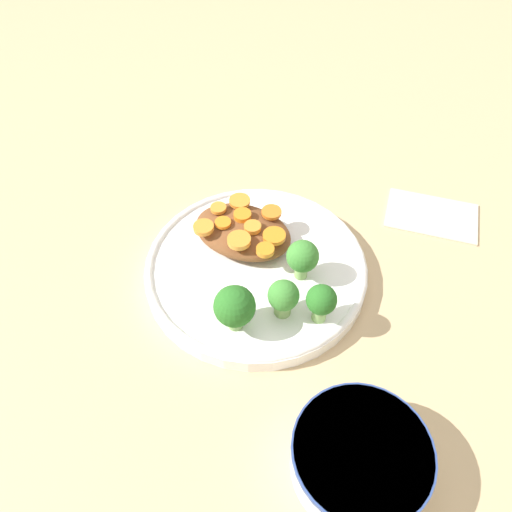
# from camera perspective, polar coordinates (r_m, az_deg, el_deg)

# --- Properties ---
(ground_plane) EXTENTS (4.00, 4.00, 0.00)m
(ground_plane) POSITION_cam_1_polar(r_m,az_deg,el_deg) (0.61, 0.00, -2.02)
(ground_plane) COLOR tan
(plate) EXTENTS (0.27, 0.27, 0.02)m
(plate) POSITION_cam_1_polar(r_m,az_deg,el_deg) (0.60, 0.00, -1.30)
(plate) COLOR white
(plate) RESTS_ON ground_plane
(dip_bowl) EXTENTS (0.12, 0.12, 0.05)m
(dip_bowl) POSITION_cam_1_polar(r_m,az_deg,el_deg) (0.48, 11.77, -21.62)
(dip_bowl) COLOR white
(dip_bowl) RESTS_ON ground_plane
(stew_mound) EXTENTS (0.12, 0.09, 0.03)m
(stew_mound) POSITION_cam_1_polar(r_m,az_deg,el_deg) (0.61, -1.52, 2.83)
(stew_mound) COLOR brown
(stew_mound) RESTS_ON plate
(broccoli_floret_0) EXTENTS (0.04, 0.04, 0.05)m
(broccoli_floret_0) POSITION_cam_1_polar(r_m,az_deg,el_deg) (0.56, 5.34, -0.17)
(broccoli_floret_0) COLOR #7FA85B
(broccoli_floret_0) RESTS_ON plate
(broccoli_floret_1) EXTENTS (0.03, 0.03, 0.05)m
(broccoli_floret_1) POSITION_cam_1_polar(r_m,az_deg,el_deg) (0.53, 3.15, -4.71)
(broccoli_floret_1) COLOR #7FA85B
(broccoli_floret_1) RESTS_ON plate
(broccoli_floret_2) EXTENTS (0.04, 0.04, 0.06)m
(broccoli_floret_2) POSITION_cam_1_polar(r_m,az_deg,el_deg) (0.52, -2.46, -5.85)
(broccoli_floret_2) COLOR #7FA85B
(broccoli_floret_2) RESTS_ON plate
(broccoli_floret_3) EXTENTS (0.03, 0.03, 0.05)m
(broccoli_floret_3) POSITION_cam_1_polar(r_m,az_deg,el_deg) (0.53, 7.46, -5.17)
(broccoli_floret_3) COLOR #7FA85B
(broccoli_floret_3) RESTS_ON plate
(carrot_slice_0) EXTENTS (0.02, 0.02, 0.01)m
(carrot_slice_0) POSITION_cam_1_polar(r_m,az_deg,el_deg) (0.61, -1.56, 4.69)
(carrot_slice_0) COLOR orange
(carrot_slice_0) RESTS_ON stew_mound
(carrot_slice_1) EXTENTS (0.03, 0.03, 0.01)m
(carrot_slice_1) POSITION_cam_1_polar(r_m,az_deg,el_deg) (0.58, 2.09, 2.31)
(carrot_slice_1) COLOR orange
(carrot_slice_1) RESTS_ON stew_mound
(carrot_slice_2) EXTENTS (0.02, 0.02, 0.00)m
(carrot_slice_2) POSITION_cam_1_polar(r_m,az_deg,el_deg) (0.61, 1.78, 5.03)
(carrot_slice_2) COLOR orange
(carrot_slice_2) RESTS_ON stew_mound
(carrot_slice_3) EXTENTS (0.02, 0.02, 0.01)m
(carrot_slice_3) POSITION_cam_1_polar(r_m,az_deg,el_deg) (0.60, -6.10, 3.16)
(carrot_slice_3) COLOR orange
(carrot_slice_3) RESTS_ON stew_mound
(carrot_slice_4) EXTENTS (0.02, 0.02, 0.01)m
(carrot_slice_4) POSITION_cam_1_polar(r_m,az_deg,el_deg) (0.59, -0.39, 3.32)
(carrot_slice_4) COLOR orange
(carrot_slice_4) RESTS_ON stew_mound
(carrot_slice_5) EXTENTS (0.03, 0.03, 0.00)m
(carrot_slice_5) POSITION_cam_1_polar(r_m,az_deg,el_deg) (0.63, -1.88, 6.30)
(carrot_slice_5) COLOR orange
(carrot_slice_5) RESTS_ON stew_mound
(carrot_slice_6) EXTENTS (0.03, 0.03, 0.01)m
(carrot_slice_6) POSITION_cam_1_polar(r_m,az_deg,el_deg) (0.58, -2.00, 1.74)
(carrot_slice_6) COLOR orange
(carrot_slice_6) RESTS_ON stew_mound
(carrot_slice_7) EXTENTS (0.02, 0.02, 0.00)m
(carrot_slice_7) POSITION_cam_1_polar(r_m,az_deg,el_deg) (0.62, -4.32, 5.48)
(carrot_slice_7) COLOR orange
(carrot_slice_7) RESTS_ON stew_mound
(carrot_slice_8) EXTENTS (0.02, 0.02, 0.00)m
(carrot_slice_8) POSITION_cam_1_polar(r_m,az_deg,el_deg) (0.60, -3.80, 3.82)
(carrot_slice_8) COLOR orange
(carrot_slice_8) RESTS_ON stew_mound
(carrot_slice_9) EXTENTS (0.02, 0.02, 0.01)m
(carrot_slice_9) POSITION_cam_1_polar(r_m,az_deg,el_deg) (0.57, 0.92, 0.49)
(carrot_slice_9) COLOR orange
(carrot_slice_9) RESTS_ON stew_mound
(napkin) EXTENTS (0.13, 0.10, 0.01)m
(napkin) POSITION_cam_1_polar(r_m,az_deg,el_deg) (0.71, 19.47, 4.46)
(napkin) COLOR beige
(napkin) RESTS_ON ground_plane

